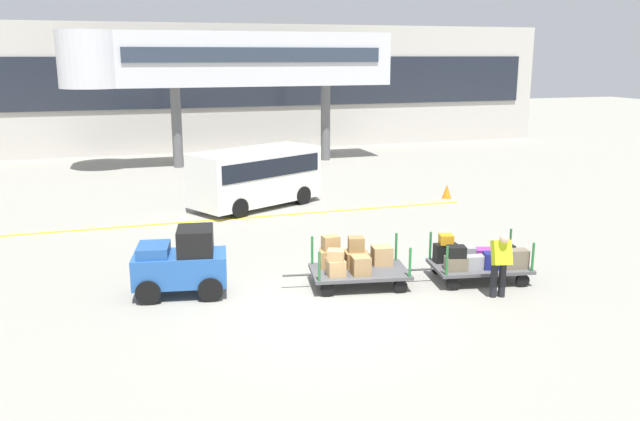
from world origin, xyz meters
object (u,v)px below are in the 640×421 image
(baggage_handler, at_px, (500,262))
(safety_cone_far, at_px, (447,191))
(shuttle_van, at_px, (256,173))
(baggage_cart_lead, at_px, (354,263))
(baggage_tug, at_px, (182,263))
(baggage_cart_middle, at_px, (478,260))

(baggage_handler, xyz_separation_m, safety_cone_far, (4.08, 9.99, -0.59))
(shuttle_van, bearing_deg, baggage_cart_lead, -87.36)
(baggage_cart_lead, height_order, baggage_handler, baggage_handler)
(baggage_tug, xyz_separation_m, safety_cone_far, (10.93, 7.55, -0.48))
(baggage_tug, distance_m, baggage_cart_lead, 4.05)
(baggage_cart_lead, height_order, safety_cone_far, baggage_cart_lead)
(shuttle_van, bearing_deg, baggage_tug, -113.19)
(baggage_tug, xyz_separation_m, baggage_cart_middle, (7.01, -1.24, -0.22))
(baggage_tug, xyz_separation_m, baggage_handler, (6.85, -2.44, 0.11))
(baggage_tug, height_order, safety_cone_far, baggage_tug)
(baggage_handler, relative_size, safety_cone_far, 2.84)
(baggage_cart_middle, height_order, safety_cone_far, baggage_cart_middle)
(baggage_cart_lead, distance_m, baggage_handler, 3.40)
(baggage_cart_middle, height_order, baggage_handler, baggage_handler)
(baggage_cart_lead, xyz_separation_m, baggage_cart_middle, (3.01, -0.63, -0.03))
(baggage_tug, bearing_deg, baggage_handler, -19.59)
(baggage_tug, relative_size, baggage_cart_lead, 0.73)
(baggage_cart_lead, distance_m, safety_cone_far, 10.71)
(baggage_cart_lead, bearing_deg, baggage_cart_middle, -11.74)
(baggage_cart_middle, bearing_deg, safety_cone_far, 65.95)
(shuttle_van, bearing_deg, baggage_handler, -73.20)
(safety_cone_far, bearing_deg, baggage_tug, -145.37)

